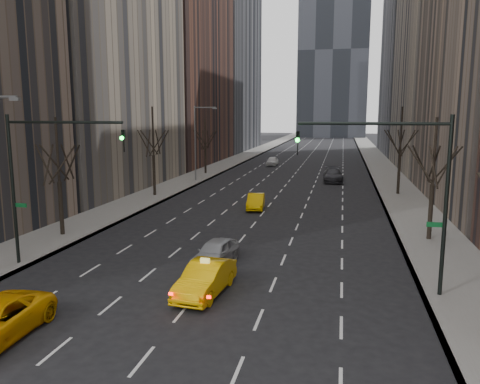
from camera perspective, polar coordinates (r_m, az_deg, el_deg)
The scene contains 18 objects.
sidewalk_left at distance 81.97m, azimuth -0.80°, elevation 3.80°, with size 4.50×320.00×0.15m, color slate.
sidewalk_right at distance 80.07m, azimuth 16.57°, elevation 3.28°, with size 4.50×320.00×0.15m, color slate.
bld_left_far at distance 81.58m, azimuth -8.23°, elevation 19.14°, with size 14.00×28.00×44.00m, color brown.
bld_left_deep at distance 111.21m, azimuth -2.55°, elevation 20.78°, with size 14.00×30.00×60.00m, color slate.
bld_right_deep at distance 107.58m, azimuth 21.57°, elevation 20.00°, with size 14.00×30.00×58.00m, color slate.
tree_lw_b at distance 33.27m, azimuth -21.16°, elevation 1.16°, with size 3.36×3.50×7.82m.
tree_lw_c at distance 47.31m, azimuth -10.49°, elevation 4.31°, with size 3.36×3.50×8.74m.
tree_lw_d at distance 64.27m, azimuth -4.25°, elevation 5.34°, with size 3.36×3.50×7.36m.
tree_rw_b at distance 32.26m, azimuth 22.40°, elevation 0.84°, with size 3.36×3.50×7.82m.
tree_rw_c at distance 49.94m, azimuth 18.91°, elevation 4.22°, with size 3.36×3.50×8.74m.
traffic_mast_left at distance 26.53m, azimuth -23.27°, elevation 2.93°, with size 6.69×0.39×8.00m.
traffic_mast_right at distance 21.78m, azimuth 19.67°, elevation 1.88°, with size 6.69×0.39×8.00m.
streetlight_far at distance 57.13m, azimuth -5.16°, elevation 6.88°, with size 2.83×0.22×9.00m.
taxi_sedan at distance 21.76m, azimuth -4.25°, elevation -10.47°, with size 1.57×4.51×1.48m, color #FFBB05.
silver_sedan_ahead at distance 25.81m, azimuth -3.03°, elevation -7.35°, with size 1.64×4.07×1.39m, color #9B9DA3.
far_taxi at distance 40.69m, azimuth 1.95°, elevation -1.15°, with size 1.40×4.01×1.32m, color #F7BA05.
far_suv_grey at distance 58.30m, azimuth 11.27°, elevation 2.06°, with size 2.32×5.70×1.65m, color #2E2E33.
far_car_white at distance 75.42m, azimuth 3.96°, elevation 3.78°, with size 1.69×4.21×1.43m, color silver.
Camera 1 is at (6.29, -9.44, 8.15)m, focal length 35.00 mm.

